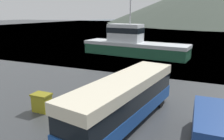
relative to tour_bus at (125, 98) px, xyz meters
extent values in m
plane|color=#475B6B|center=(0.06, 131.85, -1.81)|extent=(240.00, 240.00, 0.00)
cube|color=#194799|center=(0.00, -0.01, -0.88)|extent=(4.38, 11.36, 0.97)
cube|color=black|center=(0.00, -0.01, 0.16)|extent=(4.29, 11.13, 1.10)
cube|color=beige|center=(0.00, -0.01, 1.05)|extent=(4.38, 11.36, 0.69)
cube|color=black|center=(0.91, 5.47, -0.04)|extent=(2.26, 0.43, 1.49)
cylinder|color=black|center=(-0.49, 4.00, -1.36)|extent=(0.44, 0.94, 0.90)
cylinder|color=black|center=(1.77, 3.62, -1.36)|extent=(0.44, 0.94, 0.90)
cylinder|color=black|center=(-1.77, -3.65, -1.36)|extent=(0.44, 0.94, 0.90)
cube|color=navy|center=(5.43, -1.93, -0.33)|extent=(2.08, 4.53, 2.25)
cube|color=navy|center=(5.32, 1.26, -0.84)|extent=(1.99, 1.98, 1.24)
cube|color=black|center=(5.35, 0.32, 0.17)|extent=(1.64, 0.11, 0.79)
cylinder|color=black|center=(4.47, 0.98, -1.46)|extent=(0.24, 0.71, 0.70)
cylinder|color=black|center=(6.19, 1.03, -1.46)|extent=(0.24, 0.71, 0.70)
cube|color=#1E5138|center=(-6.95, 24.15, -0.63)|extent=(19.11, 6.50, 2.37)
cube|color=silver|center=(-6.95, 24.15, 0.26)|extent=(19.30, 6.57, 0.59)
cube|color=silver|center=(-8.81, 24.36, 2.13)|extent=(6.30, 3.74, 3.13)
cube|color=black|center=(-8.81, 24.36, 2.60)|extent=(6.43, 3.84, 0.94)
cylinder|color=#B2B2B7|center=(-7.92, 24.26, 7.06)|extent=(0.20, 0.20, 6.73)
cube|color=olive|center=(-6.49, -0.76, -1.17)|extent=(1.29, 0.92, 1.27)
cube|color=olive|center=(-6.49, -0.76, -0.47)|extent=(1.41, 1.01, 0.14)
cube|color=#19234C|center=(-6.33, 29.15, -1.32)|extent=(7.42, 2.62, 0.98)
camera|label=1|loc=(4.65, -12.96, 5.55)|focal=35.00mm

